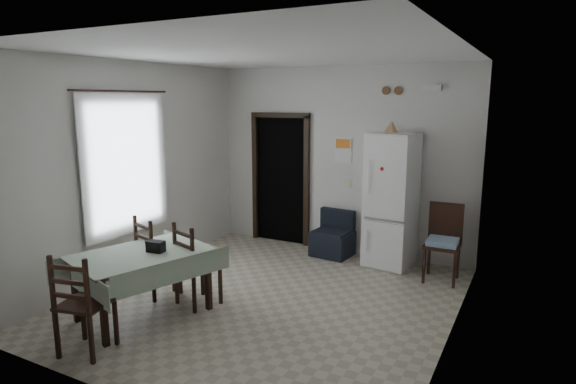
% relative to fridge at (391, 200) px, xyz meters
% --- Properties ---
extents(ground, '(4.50, 4.50, 0.00)m').
position_rel_fridge_xyz_m(ground, '(-0.93, -1.93, -0.97)').
color(ground, '#ADA38D').
rests_on(ground, ground).
extents(ceiling, '(4.20, 4.50, 0.02)m').
position_rel_fridge_xyz_m(ceiling, '(-0.93, -1.93, 1.93)').
color(ceiling, white).
rests_on(ceiling, ground).
extents(wall_back, '(4.20, 0.02, 2.90)m').
position_rel_fridge_xyz_m(wall_back, '(-0.93, 0.32, 0.48)').
color(wall_back, silver).
rests_on(wall_back, ground).
extents(wall_front, '(4.20, 0.02, 2.90)m').
position_rel_fridge_xyz_m(wall_front, '(-0.93, -4.18, 0.48)').
color(wall_front, silver).
rests_on(wall_front, ground).
extents(wall_left, '(0.02, 4.50, 2.90)m').
position_rel_fridge_xyz_m(wall_left, '(-3.03, -1.93, 0.48)').
color(wall_left, silver).
rests_on(wall_left, ground).
extents(wall_right, '(0.02, 4.50, 2.90)m').
position_rel_fridge_xyz_m(wall_right, '(1.17, -1.93, 0.48)').
color(wall_right, silver).
rests_on(wall_right, ground).
extents(doorway, '(1.06, 0.52, 2.22)m').
position_rel_fridge_xyz_m(doorway, '(-1.98, 0.52, 0.09)').
color(doorway, black).
rests_on(doorway, ground).
extents(window_recess, '(0.10, 1.20, 1.60)m').
position_rel_fridge_xyz_m(window_recess, '(-3.08, -2.13, 0.58)').
color(window_recess, silver).
rests_on(window_recess, ground).
extents(curtain, '(0.02, 1.45, 1.85)m').
position_rel_fridge_xyz_m(curtain, '(-2.97, -2.13, 0.58)').
color(curtain, silver).
rests_on(curtain, ground).
extents(curtain_rod, '(0.02, 1.60, 0.02)m').
position_rel_fridge_xyz_m(curtain_rod, '(-2.96, -2.13, 1.53)').
color(curtain_rod, black).
rests_on(curtain_rod, ground).
extents(calendar, '(0.28, 0.02, 0.40)m').
position_rel_fridge_xyz_m(calendar, '(-0.88, 0.31, 0.65)').
color(calendar, white).
rests_on(calendar, ground).
extents(calendar_image, '(0.24, 0.01, 0.14)m').
position_rel_fridge_xyz_m(calendar_image, '(-0.88, 0.30, 0.75)').
color(calendar_image, orange).
rests_on(calendar_image, ground).
extents(light_switch, '(0.08, 0.02, 0.12)m').
position_rel_fridge_xyz_m(light_switch, '(-0.78, 0.31, 0.13)').
color(light_switch, beige).
rests_on(light_switch, ground).
extents(vent_left, '(0.12, 0.03, 0.12)m').
position_rel_fridge_xyz_m(vent_left, '(-0.23, 0.30, 1.55)').
color(vent_left, brown).
rests_on(vent_left, ground).
extents(vent_right, '(0.12, 0.03, 0.12)m').
position_rel_fridge_xyz_m(vent_right, '(-0.05, 0.30, 1.55)').
color(vent_right, brown).
rests_on(vent_right, ground).
extents(emergency_light, '(0.25, 0.07, 0.09)m').
position_rel_fridge_xyz_m(emergency_light, '(0.42, 0.28, 1.58)').
color(emergency_light, white).
rests_on(emergency_light, ground).
extents(fridge, '(0.70, 0.70, 1.93)m').
position_rel_fridge_xyz_m(fridge, '(0.00, 0.00, 0.00)').
color(fridge, white).
rests_on(fridge, ground).
extents(tan_cone, '(0.21, 0.21, 0.17)m').
position_rel_fridge_xyz_m(tan_cone, '(-0.04, 0.00, 1.05)').
color(tan_cone, tan).
rests_on(tan_cone, fridge).
extents(navy_seat, '(0.63, 0.61, 0.69)m').
position_rel_fridge_xyz_m(navy_seat, '(-0.90, 0.00, -0.62)').
color(navy_seat, black).
rests_on(navy_seat, ground).
extents(corner_chair, '(0.46, 0.46, 1.03)m').
position_rel_fridge_xyz_m(corner_chair, '(0.80, -0.31, -0.45)').
color(corner_chair, black).
rests_on(corner_chair, ground).
extents(dining_table, '(1.33, 1.64, 0.74)m').
position_rel_fridge_xyz_m(dining_table, '(-1.95, -2.95, -0.60)').
color(dining_table, '#93A78F').
rests_on(dining_table, ground).
extents(black_bag, '(0.20, 0.13, 0.12)m').
position_rel_fridge_xyz_m(black_bag, '(-1.83, -2.86, -0.17)').
color(black_bag, black).
rests_on(black_bag, dining_table).
extents(dining_chair_far_left, '(0.54, 0.54, 1.01)m').
position_rel_fridge_xyz_m(dining_chair_far_left, '(-2.23, -2.40, -0.46)').
color(dining_chair_far_left, black).
rests_on(dining_chair_far_left, ground).
extents(dining_chair_far_right, '(0.54, 0.54, 1.00)m').
position_rel_fridge_xyz_m(dining_chair_far_right, '(-1.61, -2.41, -0.47)').
color(dining_chair_far_right, black).
rests_on(dining_chair_far_right, ground).
extents(dining_chair_near_head, '(0.52, 0.52, 1.01)m').
position_rel_fridge_xyz_m(dining_chair_near_head, '(-1.86, -3.80, -0.46)').
color(dining_chair_near_head, black).
rests_on(dining_chair_near_head, ground).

